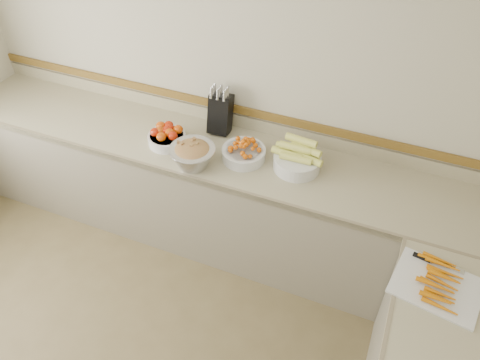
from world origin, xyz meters
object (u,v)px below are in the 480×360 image
at_px(rhubarb_bowl, 193,155).
at_px(knife_block, 220,113).
at_px(cherry_tomato_bowl, 244,152).
at_px(cutting_board, 437,283).
at_px(tomato_bowl, 167,136).
at_px(corn_bowl, 298,159).

bearing_deg(rhubarb_bowl, knife_block, 88.85).
relative_size(cherry_tomato_bowl, cutting_board, 0.62).
bearing_deg(cutting_board, rhubarb_bowl, 166.45).
distance_m(tomato_bowl, cutting_board, 1.94).
xyz_separation_m(tomato_bowl, corn_bowl, (0.92, 0.09, 0.02)).
height_order(tomato_bowl, cherry_tomato_bowl, cherry_tomato_bowl).
bearing_deg(corn_bowl, cutting_board, -33.33).
bearing_deg(rhubarb_bowl, corn_bowl, 20.26).
bearing_deg(corn_bowl, tomato_bowl, -174.46).
height_order(cherry_tomato_bowl, cutting_board, cherry_tomato_bowl).
xyz_separation_m(knife_block, tomato_bowl, (-0.29, -0.28, -0.09)).
bearing_deg(knife_block, rhubarb_bowl, -91.15).
bearing_deg(cutting_board, knife_block, 152.77).
distance_m(cherry_tomato_bowl, rhubarb_bowl, 0.35).
relative_size(cherry_tomato_bowl, corn_bowl, 0.86).
bearing_deg(rhubarb_bowl, cherry_tomato_bowl, 34.36).
height_order(tomato_bowl, cutting_board, tomato_bowl).
distance_m(knife_block, corn_bowl, 0.67).
height_order(corn_bowl, rhubarb_bowl, corn_bowl).
distance_m(tomato_bowl, cherry_tomato_bowl, 0.56).
height_order(tomato_bowl, corn_bowl, corn_bowl).
height_order(corn_bowl, cutting_board, corn_bowl).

